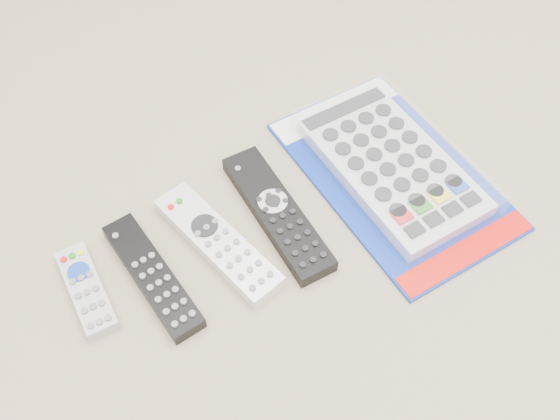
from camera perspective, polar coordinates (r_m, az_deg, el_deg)
remote_small_grey at (r=0.86m, az=-17.27°, el=-7.00°), size 0.06×0.14×0.02m
remote_slim_black at (r=0.85m, az=-11.55°, el=-5.93°), size 0.05×0.20×0.02m
remote_silver_dvd at (r=0.87m, az=-5.69°, el=-2.97°), size 0.08×0.22×0.03m
remote_large_black at (r=0.89m, az=-0.24°, el=-0.27°), size 0.09×0.24×0.03m
jumbo_remote_packaged at (r=0.95m, az=10.24°, el=4.09°), size 0.26×0.39×0.05m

